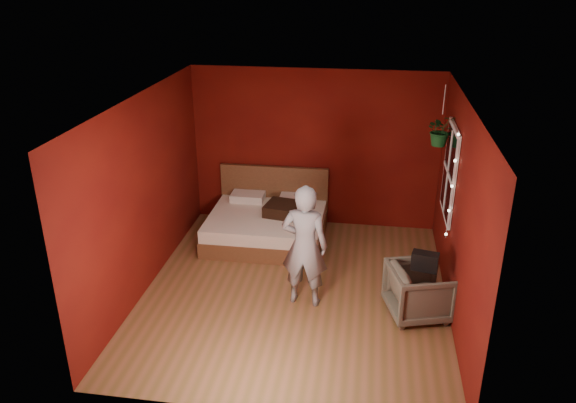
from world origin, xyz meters
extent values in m
plane|color=brown|center=(0.00, 0.00, 0.00)|extent=(4.50, 4.50, 0.00)
cube|color=#62130A|center=(0.00, 2.26, 1.30)|extent=(4.00, 0.02, 2.60)
cube|color=#62130A|center=(0.00, -2.26, 1.30)|extent=(4.00, 0.02, 2.60)
cube|color=#62130A|center=(-2.01, 0.00, 1.30)|extent=(0.02, 4.50, 2.60)
cube|color=#62130A|center=(2.01, 0.00, 1.30)|extent=(0.02, 4.50, 2.60)
cube|color=silver|center=(0.00, 0.00, 2.61)|extent=(4.00, 4.50, 0.02)
cube|color=white|center=(1.97, 0.90, 1.50)|extent=(0.04, 0.97, 1.27)
cube|color=black|center=(1.96, 0.90, 1.50)|extent=(0.02, 0.85, 1.15)
cube|color=white|center=(1.95, 0.90, 1.50)|extent=(0.03, 0.05, 1.15)
cube|color=white|center=(1.95, 0.90, 1.50)|extent=(0.03, 0.85, 0.05)
cylinder|color=silver|center=(1.94, 0.38, 1.50)|extent=(0.01, 0.01, 1.45)
sphere|color=#FFF2CC|center=(1.94, 0.38, 0.83)|extent=(0.04, 0.04, 0.04)
sphere|color=#FFF2CC|center=(1.94, 0.38, 1.16)|extent=(0.04, 0.04, 0.04)
sphere|color=#FFF2CC|center=(1.94, 0.38, 1.50)|extent=(0.04, 0.04, 0.04)
sphere|color=#FFF2CC|center=(1.94, 0.38, 1.84)|extent=(0.04, 0.04, 0.04)
sphere|color=#FFF2CC|center=(1.94, 0.38, 2.17)|extent=(0.04, 0.04, 0.04)
cube|color=brown|center=(-0.66, 1.43, 0.13)|extent=(1.81, 1.53, 0.25)
cube|color=white|center=(-0.66, 1.43, 0.35)|extent=(1.77, 1.50, 0.20)
cube|color=brown|center=(-0.66, 2.16, 0.50)|extent=(1.81, 0.07, 0.99)
cube|color=silver|center=(-1.07, 1.95, 0.51)|extent=(0.54, 0.34, 0.13)
cube|color=silver|center=(-0.25, 1.95, 0.51)|extent=(0.54, 0.34, 0.13)
imported|color=gray|center=(0.15, -0.22, 0.82)|extent=(0.63, 0.44, 1.63)
imported|color=#605C4C|center=(1.60, -0.29, 0.34)|extent=(0.91, 0.90, 0.67)
cube|color=black|center=(1.63, -0.33, 0.78)|extent=(0.34, 0.22, 0.22)
cube|color=black|center=(-0.41, 1.49, 0.54)|extent=(0.57, 0.57, 0.18)
cylinder|color=silver|center=(1.84, 1.26, 2.40)|extent=(0.01, 0.01, 0.40)
imported|color=#1A5E20|center=(1.84, 1.26, 1.98)|extent=(0.48, 0.45, 0.44)
camera|label=1|loc=(0.89, -6.43, 4.10)|focal=35.00mm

